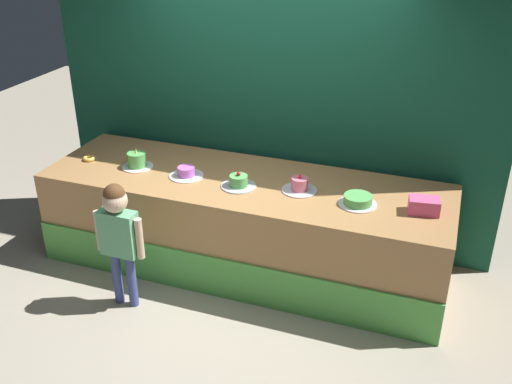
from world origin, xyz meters
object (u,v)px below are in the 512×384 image
Objects in this scene: pink_box at (424,206)px; cake_center at (239,182)px; child_figure at (118,229)px; donut at (89,158)px; cake_far_left at (137,161)px; cake_right at (300,186)px; cake_far_right at (358,200)px; cake_left at (186,173)px.

cake_center reaches higher than pink_box.
donut is (-0.80, 0.81, 0.16)m from child_figure.
cake_far_left reaches higher than cake_right.
cake_right is 0.51m from cake_far_right.
cake_right is (1.01, 0.07, 0.01)m from cake_left.
pink_box is (2.24, 0.83, 0.20)m from child_figure.
cake_far_left is at bearing 179.01° from cake_far_right.
cake_left is 1.01× the size of cake_right.
child_figure is at bearing -70.24° from cake_far_left.
cake_far_right is (0.51, -0.08, -0.01)m from cake_right.
cake_left is at bearing -175.98° from cake_right.
donut is 0.41× the size of cake_far_left.
cake_center reaches higher than cake_left.
cake_far_left is 0.95× the size of cake_right.
cake_right is (0.51, 0.10, 0.00)m from cake_center.
cake_center is (1.01, -0.06, -0.02)m from cake_far_left.
cake_center is at bearing -3.25° from cake_far_left.
cake_left is at bearing 75.37° from child_figure.
donut is at bearing -178.36° from cake_far_left.
pink_box reaches higher than cake_far_right.
child_figure is 0.90m from cake_far_left.
child_figure is at bearing -45.33° from donut.
cake_center reaches higher than donut.
cake_far_left is at bearing 109.76° from child_figure.
cake_center is (1.52, -0.04, 0.03)m from donut.
child_figure reaches higher than cake_right.
child_figure is at bearing -104.63° from cake_left.
cake_left is (0.51, -0.03, -0.03)m from cake_far_left.
cake_far_left is at bearing -178.30° from cake_right.
donut is at bearing 179.35° from cake_left.
child_figure is 1.91m from cake_far_right.
cake_far_right is at bearing 24.62° from child_figure.
pink_box is at bearing 2.29° from cake_center.
cake_far_left reaches higher than cake_far_right.
cake_far_left is 1.52m from cake_right.
donut is at bearing 178.38° from cake_center.
cake_far_left is at bearing 177.06° from cake_left.
cake_left reaches higher than cake_far_right.
cake_far_right is (1.73, 0.79, 0.18)m from child_figure.
cake_center is at bearing -177.71° from pink_box.
child_figure reaches higher than cake_left.
cake_center is 1.01× the size of cake_right.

